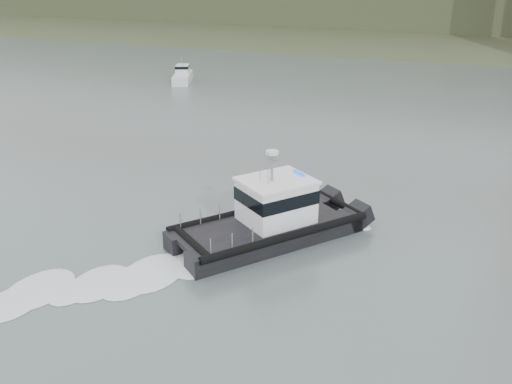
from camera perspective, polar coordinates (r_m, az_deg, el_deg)
ground at (r=26.08m, az=-4.09°, el=-10.65°), size 400.00×400.00×0.00m
patrol_boat at (r=30.79m, az=1.50°, el=-2.47°), size 9.47×10.92×5.19m
motorboat at (r=73.91m, az=-7.36°, el=11.48°), size 4.12×6.26×3.27m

